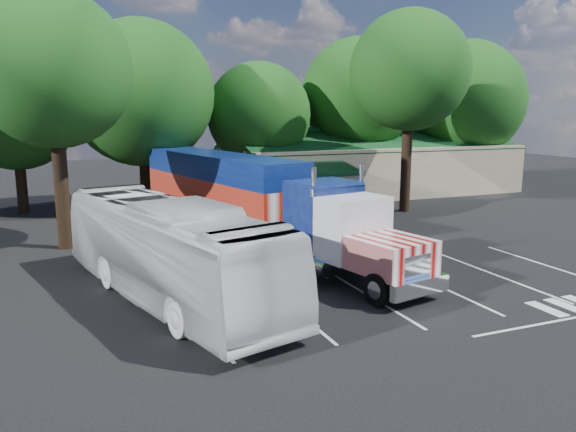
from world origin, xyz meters
name	(u,v)px	position (x,y,z in m)	size (l,w,h in m)	color
ground	(302,256)	(0.00, 0.00, 0.00)	(120.00, 120.00, 0.00)	black
event_hall	(366,166)	(13.74, 17.81, 2.21)	(24.20, 14.12, 5.55)	#B6AF87
tree_row_b	(15,107)	(-13.00, 17.80, 7.13)	(8.40, 8.40, 11.35)	black
tree_row_c	(141,93)	(-5.00, 16.20, 8.04)	(10.00, 10.00, 13.05)	black
tree_row_d	(259,114)	(4.00, 17.50, 6.58)	(8.00, 8.00, 10.60)	black
tree_row_e	(359,96)	(13.00, 18.00, 8.09)	(9.60, 9.60, 12.90)	black
tree_row_f	(465,100)	(23.00, 16.80, 7.79)	(10.40, 10.40, 13.00)	black
tree_near_left	(53,70)	(-10.50, 6.00, 8.81)	(7.60, 7.60, 12.65)	black
tree_near_right	(410,71)	(11.50, 8.50, 9.46)	(8.00, 8.00, 13.50)	black
semi_truck	(246,192)	(-1.54, 3.84, 2.66)	(7.51, 22.55, 4.71)	black
woman	(333,238)	(1.60, -0.19, 0.80)	(0.58, 0.38, 1.60)	black
bicycle	(313,232)	(1.80, 2.58, 0.48)	(0.64, 1.84, 0.97)	black
tour_bus	(169,250)	(-7.00, -3.84, 1.87)	(3.14, 13.43, 3.74)	silver
silver_sedan	(307,204)	(5.00, 10.50, 0.61)	(1.29, 3.71, 1.22)	#9B9CA2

